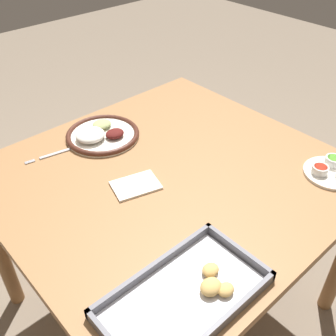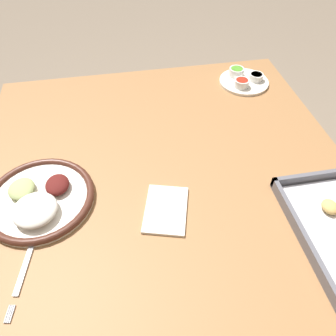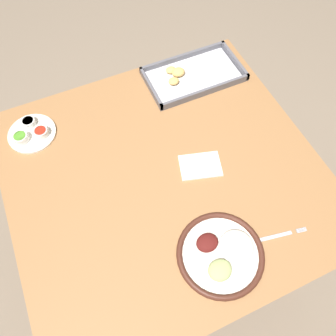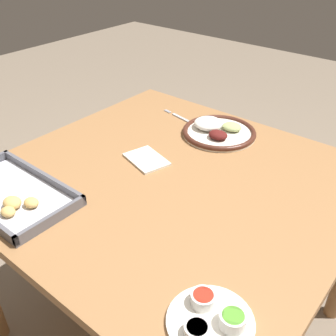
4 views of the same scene
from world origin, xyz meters
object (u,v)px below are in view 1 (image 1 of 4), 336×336
Objects in this scene: fork at (57,153)px; saucer_plate at (331,171)px; napkin at (136,185)px; baking_tray at (188,295)px; dinner_plate at (101,134)px.

saucer_plate reaches higher than fork.
baking_tray is at bearing 68.20° from napkin.
saucer_plate is 0.69m from baking_tray.
napkin is at bearing 117.09° from fork.
fork is at bearing -49.08° from saucer_plate.
baking_tray is 2.38× the size of napkin.
napkin is at bearing -111.80° from baking_tray.
baking_tray is at bearing 71.17° from dinner_plate.
dinner_plate reaches higher than saucer_plate.
napkin is at bearing 75.19° from dinner_plate.
saucer_plate is 1.06× the size of napkin.
napkin reaches higher than fork.
baking_tray reaches higher than fork.
dinner_plate is at bearing -57.70° from saucer_plate.
baking_tray is 0.44m from napkin.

